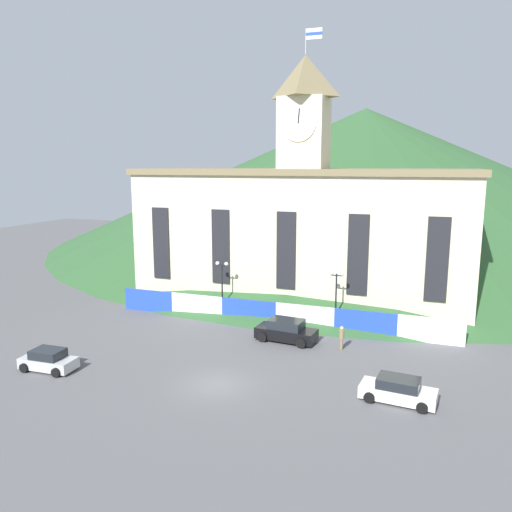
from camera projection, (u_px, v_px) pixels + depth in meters
name	position (u px, v px, depth m)	size (l,w,h in m)	color
ground_plane	(216.00, 385.00, 32.62)	(160.00, 160.00, 0.00)	#565659
civic_building	(303.00, 231.00, 51.57)	(33.62, 12.47, 27.12)	beige
banner_fence	(276.00, 314.00, 44.42)	(31.37, 0.12, 2.14)	#2347B2
hillside_backdrop	(364.00, 176.00, 92.21)	(111.09, 111.09, 24.24)	#2D562D
street_lamp_center	(222.00, 277.00, 46.95)	(1.26, 0.36, 5.23)	black
street_lamp_far_right	(336.00, 287.00, 43.36)	(1.26, 0.36, 5.09)	black
car_white_taxi	(398.00, 391.00, 30.23)	(4.65, 2.47, 1.50)	white
car_black_suv	(286.00, 331.00, 40.61)	(5.06, 2.73, 1.80)	black
car_silver_hatch	(48.00, 360.00, 34.88)	(3.96, 2.13, 1.50)	#B7B7BC
pedestrian	(342.00, 337.00, 38.72)	(0.48, 0.48, 1.86)	olive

